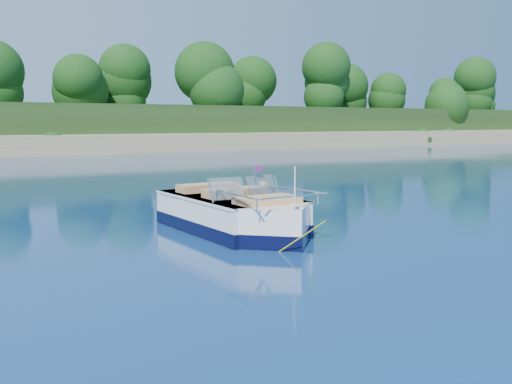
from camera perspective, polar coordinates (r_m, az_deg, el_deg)
ground at (r=12.93m, az=10.99°, el=-4.34°), size 160.00×160.00×0.00m
shoreline at (r=73.77m, az=-23.85°, el=5.25°), size 170.00×59.00×6.00m
treeline at (r=51.31m, az=-21.10°, el=9.96°), size 150.00×7.12×8.19m
motorboat at (r=12.99m, az=-1.85°, el=-2.52°), size 2.21×5.65×1.88m
tow_tube at (r=15.46m, az=0.89°, el=-1.99°), size 1.71×1.71×0.36m
boy at (r=15.44m, az=0.51°, el=-2.35°), size 0.44×0.81×1.53m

